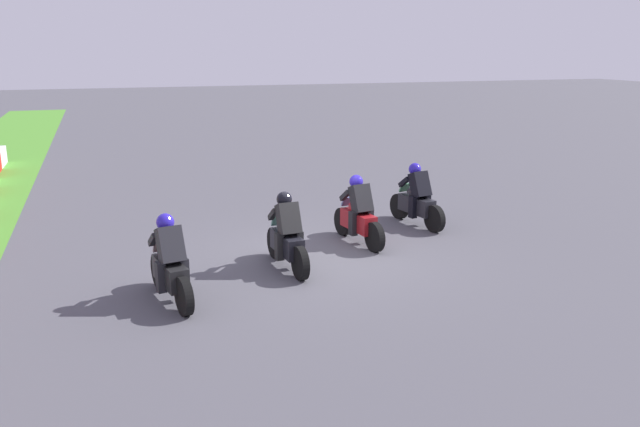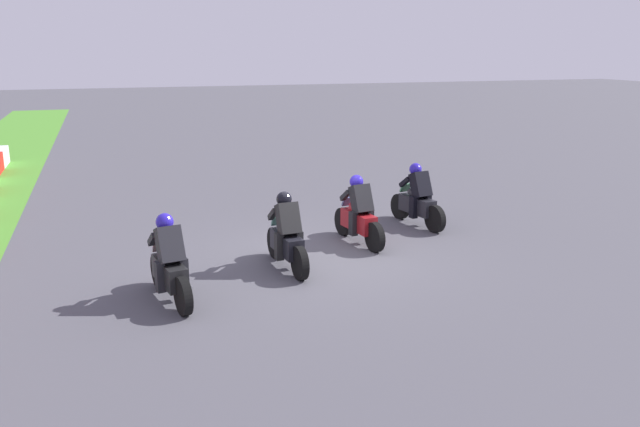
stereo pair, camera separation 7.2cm
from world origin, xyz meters
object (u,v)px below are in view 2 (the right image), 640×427
at_px(rider_lane_b, 359,216).
at_px(rider_lane_d, 169,266).
at_px(rider_lane_a, 418,200).
at_px(rider_lane_c, 287,237).

distance_m(rider_lane_b, rider_lane_d, 4.75).
distance_m(rider_lane_a, rider_lane_d, 6.84).
relative_size(rider_lane_a, rider_lane_c, 0.99).
xyz_separation_m(rider_lane_b, rider_lane_d, (-2.08, 4.27, 0.00)).
height_order(rider_lane_a, rider_lane_b, same).
bearing_deg(rider_lane_c, rider_lane_b, -64.77).
bearing_deg(rider_lane_d, rider_lane_b, -74.80).
bearing_deg(rider_lane_b, rider_lane_c, 112.07).
bearing_deg(rider_lane_c, rider_lane_a, -66.61).
bearing_deg(rider_lane_c, rider_lane_d, 108.29).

